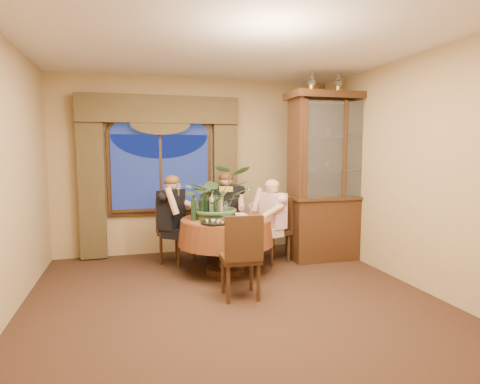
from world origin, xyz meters
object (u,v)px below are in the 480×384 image
object	(u,v)px
centerpiece_plant	(217,173)
olive_bowl	(230,217)
wine_bottle_1	(194,206)
wine_bottle_5	(207,205)
wine_bottle_0	(212,206)
chair_right	(273,230)
chair_back_right	(217,226)
chair_back	(177,231)
person_pink	(273,221)
stoneware_vase	(218,207)
oil_lamp_center	(339,82)
china_cabinet	(336,177)
oil_lamp_right	(365,83)
chair_front_left	(240,256)
person_scarf	(226,214)
wine_bottle_3	(216,207)
wine_bottle_4	(202,207)
oil_lamp_left	(312,80)
person_back	(171,221)
dining_table	(226,246)
wine_bottle_2	(194,208)

from	to	relation	value
centerpiece_plant	olive_bowl	world-z (taller)	centerpiece_plant
wine_bottle_1	wine_bottle_5	size ratio (longest dim) A/B	1.00
wine_bottle_0	wine_bottle_1	xyz separation A→B (m)	(-0.23, 0.03, 0.00)
chair_right	chair_back_right	xyz separation A→B (m)	(-0.73, 0.49, 0.00)
chair_back_right	chair_back	bearing A→B (deg)	21.10
centerpiece_plant	chair_right	bearing A→B (deg)	14.11
person_pink	stoneware_vase	xyz separation A→B (m)	(-0.86, -0.18, 0.27)
oil_lamp_center	chair_back	bearing A→B (deg)	172.16
oil_lamp_center	chair_back_right	distance (m)	2.85
china_cabinet	centerpiece_plant	xyz separation A→B (m)	(-1.90, -0.19, 0.10)
oil_lamp_right	chair_back	xyz separation A→B (m)	(-2.82, 0.33, -2.19)
chair_front_left	olive_bowl	bearing A→B (deg)	86.49
chair_right	person_scarf	bearing A→B (deg)	26.69
chair_back_right	china_cabinet	bearing A→B (deg)	167.60
chair_back	centerpiece_plant	world-z (taller)	centerpiece_plant
chair_right	wine_bottle_3	size ratio (longest dim) A/B	2.91
oil_lamp_right	wine_bottle_5	distance (m)	3.04
wine_bottle_0	wine_bottle_4	xyz separation A→B (m)	(-0.15, -0.07, 0.00)
person_pink	oil_lamp_left	bearing A→B (deg)	-107.06
wine_bottle_1	person_pink	bearing A→B (deg)	8.40
chair_back	person_back	xyz separation A→B (m)	(-0.10, -0.16, 0.18)
chair_back	wine_bottle_4	distance (m)	0.80
oil_lamp_right	wine_bottle_0	size ratio (longest dim) A/B	1.03
dining_table	chair_right	size ratio (longest dim) A/B	1.34
oil_lamp_left	wine_bottle_5	world-z (taller)	oil_lamp_left
chair_right	person_back	world-z (taller)	person_back
dining_table	stoneware_vase	distance (m)	0.53
oil_lamp_left	oil_lamp_right	size ratio (longest dim) A/B	1.00
person_pink	person_scarf	distance (m)	0.80
oil_lamp_center	wine_bottle_2	xyz separation A→B (m)	(-2.24, -0.35, -1.76)
chair_right	wine_bottle_2	bearing A→B (deg)	84.38
chair_back_right	stoneware_vase	distance (m)	0.85
person_scarf	wine_bottle_0	world-z (taller)	person_scarf
oil_lamp_center	wine_bottle_1	xyz separation A→B (m)	(-2.21, -0.20, -1.76)
dining_table	stoneware_vase	world-z (taller)	stoneware_vase
china_cabinet	chair_right	distance (m)	1.27
person_pink	centerpiece_plant	xyz separation A→B (m)	(-0.87, -0.16, 0.73)
china_cabinet	chair_right	bearing A→B (deg)	178.13
person_back	wine_bottle_4	size ratio (longest dim) A/B	3.99
oil_lamp_center	chair_front_left	bearing A→B (deg)	-146.53
chair_right	chair_back	world-z (taller)	same
wine_bottle_3	oil_lamp_left	bearing A→B (deg)	12.86
person_pink	wine_bottle_2	size ratio (longest dim) A/B	3.76
oil_lamp_right	oil_lamp_center	bearing A→B (deg)	180.00
chair_front_left	stoneware_vase	size ratio (longest dim) A/B	3.51
stoneware_vase	oil_lamp_center	bearing A→B (deg)	6.36
person_back	wine_bottle_5	distance (m)	0.60
china_cabinet	wine_bottle_3	world-z (taller)	china_cabinet
olive_bowl	person_scarf	bearing A→B (deg)	79.90
person_scarf	person_pink	bearing A→B (deg)	149.32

